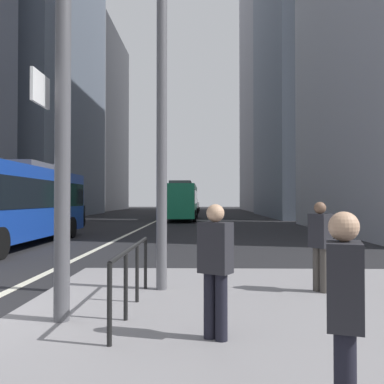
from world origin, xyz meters
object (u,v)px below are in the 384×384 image
at_px(car_oncoming_mid, 62,213).
at_px(pedestrian_waiting, 215,264).
at_px(city_bus_blue_oncoming, 13,200).
at_px(pedestrian_far, 344,313).
at_px(street_lamp_post, 162,19).
at_px(pedestrian_walking, 320,242).
at_px(city_bus_red_receding, 182,200).
at_px(car_receding_far, 193,205).
at_px(car_receding_near, 191,206).

distance_m(car_oncoming_mid, pedestrian_waiting, 23.81).
bearing_deg(city_bus_blue_oncoming, pedestrian_far, -57.34).
bearing_deg(pedestrian_far, street_lamp_post, 110.03).
distance_m(car_oncoming_mid, pedestrian_walking, 22.37).
xyz_separation_m(car_oncoming_mid, pedestrian_walking, (11.32, -19.29, 0.07)).
distance_m(city_bus_red_receding, pedestrian_waiting, 32.16).
relative_size(city_bus_red_receding, pedestrian_waiting, 6.97).
height_order(city_bus_red_receding, car_receding_far, city_bus_red_receding).
bearing_deg(city_bus_blue_oncoming, car_receding_far, 82.75).
relative_size(car_receding_near, street_lamp_post, 0.53).
distance_m(car_oncoming_mid, pedestrian_far, 26.04).
relative_size(city_bus_red_receding, car_receding_near, 2.69).
bearing_deg(pedestrian_far, city_bus_red_receding, 94.59).
height_order(city_bus_red_receding, pedestrian_waiting, city_bus_red_receding).
bearing_deg(car_oncoming_mid, car_receding_near, 74.58).
distance_m(city_bus_blue_oncoming, car_receding_near, 39.41).
bearing_deg(city_bus_red_receding, car_oncoming_mid, -126.03).
xyz_separation_m(car_oncoming_mid, car_receding_far, (7.80, 37.09, 0.00)).
height_order(city_bus_blue_oncoming, city_bus_red_receding, same).
distance_m(car_receding_near, pedestrian_waiting, 50.06).
height_order(city_bus_blue_oncoming, car_receding_near, city_bus_blue_oncoming).
bearing_deg(car_receding_far, car_oncoming_mid, -101.88).
bearing_deg(car_receding_far, street_lamp_post, -89.40).
distance_m(street_lamp_post, pedestrian_waiting, 5.14).
xyz_separation_m(car_receding_far, pedestrian_far, (2.35, -61.07, 0.04)).
bearing_deg(pedestrian_walking, car_oncoming_mid, 120.40).
relative_size(car_receding_near, pedestrian_walking, 2.57).
bearing_deg(city_bus_blue_oncoming, pedestrian_walking, -41.45).
bearing_deg(city_bus_blue_oncoming, car_oncoming_mid, 98.97).
xyz_separation_m(car_oncoming_mid, pedestrian_waiting, (9.31, -21.91, 0.06)).
distance_m(car_receding_near, pedestrian_far, 52.16).
distance_m(car_receding_far, pedestrian_far, 61.12).
bearing_deg(car_receding_far, pedestrian_waiting, -88.54).
distance_m(car_oncoming_mid, car_receding_far, 37.90).
distance_m(street_lamp_post, pedestrian_far, 6.67).
bearing_deg(city_bus_red_receding, pedestrian_waiting, -86.61).
relative_size(city_bus_red_receding, pedestrian_far, 7.10).
xyz_separation_m(car_oncoming_mid, street_lamp_post, (8.39, -19.14, 4.29)).
distance_m(city_bus_blue_oncoming, pedestrian_far, 15.67).
bearing_deg(pedestrian_far, car_oncoming_mid, 112.94).
height_order(city_bus_blue_oncoming, car_oncoming_mid, city_bus_blue_oncoming).
xyz_separation_m(car_receding_near, car_receding_far, (0.04, 8.96, 0.00)).
bearing_deg(pedestrian_walking, car_receding_far, 93.57).
distance_m(city_bus_red_receding, car_receding_near, 17.97).
height_order(car_receding_near, pedestrian_walking, car_receding_near).
relative_size(car_receding_near, pedestrian_far, 2.64).
relative_size(car_receding_far, pedestrian_waiting, 2.66).
relative_size(car_oncoming_mid, car_receding_far, 0.95).
height_order(car_receding_far, pedestrian_far, car_receding_far).
relative_size(street_lamp_post, pedestrian_far, 4.98).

